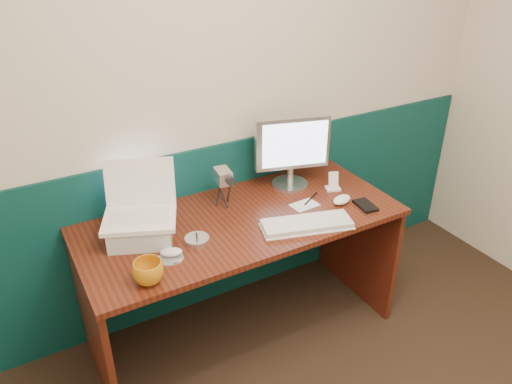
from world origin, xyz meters
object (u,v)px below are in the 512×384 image
monitor (291,152)px  keyboard (307,225)px  camcorder (223,186)px  desk (242,278)px  laptop (137,195)px  mug (148,272)px

monitor → keyboard: monitor is taller
camcorder → keyboard: bearing=-48.8°
desk → camcorder: (-0.02, 0.16, 0.48)m
laptop → monitor: monitor is taller
monitor → desk: bearing=-140.0°
monitor → mug: 1.06m
monitor → camcorder: 0.43m
keyboard → mug: 0.80m
monitor → camcorder: monitor is taller
desk → monitor: 0.72m
monitor → keyboard: size_ratio=0.93×
mug → keyboard: bearing=2.3°
desk → keyboard: size_ratio=3.71×
monitor → camcorder: size_ratio=1.85×
monitor → camcorder: (-0.42, -0.02, -0.09)m
desk → keyboard: (0.24, -0.22, 0.39)m
monitor → camcorder: bearing=-161.7°
desk → laptop: 0.78m
camcorder → desk: bearing=-76.7°
laptop → keyboard: laptop is taller
laptop → mug: size_ratio=2.56×
keyboard → laptop: bearing=174.4°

